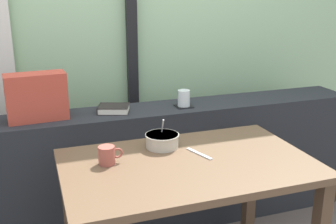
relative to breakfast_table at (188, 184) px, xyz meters
name	(u,v)px	position (x,y,z in m)	size (l,w,h in m)	color
outdoor_backdrop	(121,3)	(-0.02, 1.21, 0.78)	(4.80, 0.08, 2.80)	#9EC699
window_divider_post	(131,19)	(0.03, 1.14, 0.68)	(0.07, 0.05, 2.60)	black
dark_console_ledge	(145,170)	(-0.02, 0.66, -0.22)	(2.80, 0.32, 0.80)	#23262B
breakfast_table	(188,184)	(0.00, 0.00, 0.00)	(1.15, 0.72, 0.74)	brown
coaster_square	(184,106)	(0.22, 0.63, 0.18)	(0.10, 0.10, 0.01)	black
juice_glass	(184,99)	(0.22, 0.63, 0.23)	(0.07, 0.07, 0.10)	white
closed_book	(113,109)	(-0.21, 0.67, 0.20)	(0.21, 0.19, 0.04)	black
throw_pillow	(37,97)	(-0.63, 0.66, 0.31)	(0.32, 0.14, 0.26)	#B74233
soup_bowl	(162,141)	(-0.06, 0.21, 0.15)	(0.17, 0.17, 0.15)	#BCB7A8
fork_utensil	(199,154)	(0.08, 0.06, 0.12)	(0.02, 0.17, 0.01)	silver
ceramic_mug	(107,155)	(-0.36, 0.10, 0.16)	(0.11, 0.08, 0.08)	#9E4C42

